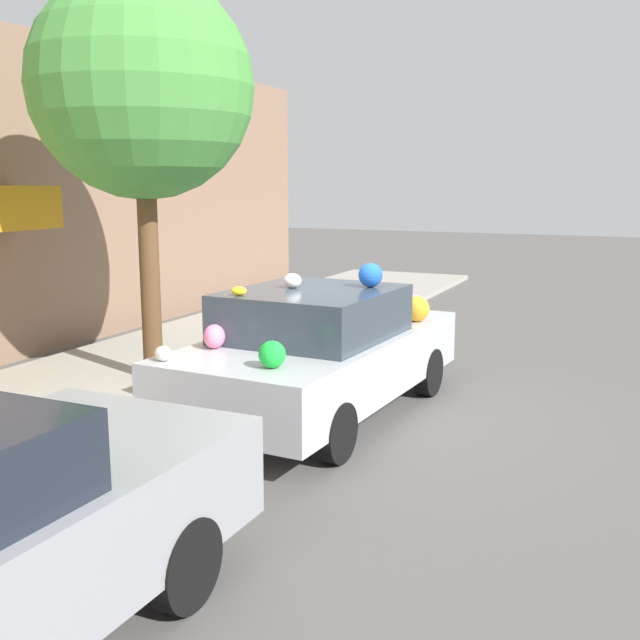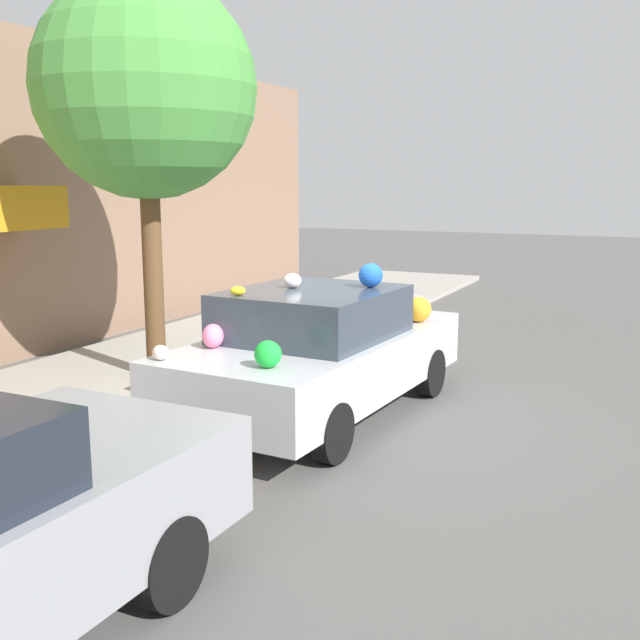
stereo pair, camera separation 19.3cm
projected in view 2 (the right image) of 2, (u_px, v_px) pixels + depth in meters
ground_plane at (313, 412)px, 8.25m from camera, size 60.00×60.00×0.00m
sidewalk_curb at (120, 380)px, 9.39m from camera, size 24.00×3.20×0.11m
street_tree at (145, 89)px, 8.72m from camera, size 2.61×2.61×4.79m
fire_hydrant at (286, 320)px, 11.24m from camera, size 0.20×0.20×0.70m
art_car at (319, 350)px, 8.06m from camera, size 4.06×2.00×1.65m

